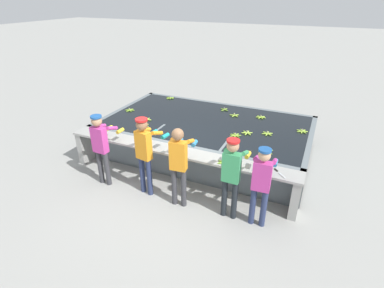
# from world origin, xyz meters

# --- Properties ---
(ground_plane) EXTENTS (80.00, 80.00, 0.00)m
(ground_plane) POSITION_xyz_m (0.00, 0.00, 0.00)
(ground_plane) COLOR #999993
(ground_plane) RESTS_ON ground
(wash_tank) EXTENTS (5.33, 3.13, 0.87)m
(wash_tank) POSITION_xyz_m (0.00, 2.01, 0.43)
(wash_tank) COLOR slate
(wash_tank) RESTS_ON ground
(work_ledge) EXTENTS (5.33, 0.45, 0.87)m
(work_ledge) POSITION_xyz_m (0.00, 0.23, 0.64)
(work_ledge) COLOR #9E9E99
(work_ledge) RESTS_ON ground
(worker_0) EXTENTS (0.42, 0.72, 1.65)m
(worker_0) POSITION_xyz_m (-1.48, -0.37, 1.00)
(worker_0) COLOR #38383D
(worker_0) RESTS_ON ground
(worker_1) EXTENTS (0.48, 0.75, 1.73)m
(worker_1) POSITION_xyz_m (-0.42, -0.30, 1.06)
(worker_1) COLOR navy
(worker_1) RESTS_ON ground
(worker_2) EXTENTS (0.45, 0.73, 1.70)m
(worker_2) POSITION_xyz_m (0.39, -0.37, 1.02)
(worker_2) COLOR #38383D
(worker_2) RESTS_ON ground
(worker_3) EXTENTS (0.41, 0.72, 1.65)m
(worker_3) POSITION_xyz_m (1.43, -0.30, 1.00)
(worker_3) COLOR #1E2328
(worker_3) RESTS_ON ground
(worker_4) EXTENTS (0.43, 0.72, 1.59)m
(worker_4) POSITION_xyz_m (1.97, -0.30, 0.96)
(worker_4) COLOR navy
(worker_4) RESTS_ON ground
(banana_bunch_floating_0) EXTENTS (0.24, 0.24, 0.08)m
(banana_bunch_floating_0) POSITION_xyz_m (1.84, 0.95, 0.89)
(banana_bunch_floating_0) COLOR #75A333
(banana_bunch_floating_0) RESTS_ON wash_tank
(banana_bunch_floating_1) EXTENTS (0.28, 0.27, 0.08)m
(banana_bunch_floating_1) POSITION_xyz_m (-1.47, 1.42, 0.89)
(banana_bunch_floating_1) COLOR #9EC642
(banana_bunch_floating_1) RESTS_ON wash_tank
(banana_bunch_floating_2) EXTENTS (0.27, 0.27, 0.08)m
(banana_bunch_floating_2) POSITION_xyz_m (0.17, 3.00, 0.89)
(banana_bunch_floating_2) COLOR #75A333
(banana_bunch_floating_2) RESTS_ON wash_tank
(banana_bunch_floating_3) EXTENTS (0.28, 0.28, 0.08)m
(banana_bunch_floating_3) POSITION_xyz_m (1.26, 2.85, 0.89)
(banana_bunch_floating_3) COLOR #93BC3D
(banana_bunch_floating_3) RESTS_ON wash_tank
(banana_bunch_floating_4) EXTENTS (0.27, 0.28, 0.08)m
(banana_bunch_floating_4) POSITION_xyz_m (0.57, 2.68, 0.89)
(banana_bunch_floating_4) COLOR #93BC3D
(banana_bunch_floating_4) RESTS_ON wash_tank
(banana_bunch_floating_5) EXTENTS (0.27, 0.28, 0.08)m
(banana_bunch_floating_5) POSITION_xyz_m (-1.31, 1.06, 0.89)
(banana_bunch_floating_5) COLOR #9EC642
(banana_bunch_floating_5) RESTS_ON wash_tank
(banana_bunch_floating_6) EXTENTS (0.26, 0.28, 0.08)m
(banana_bunch_floating_6) POSITION_xyz_m (1.64, 1.85, 0.89)
(banana_bunch_floating_6) COLOR #93BC3D
(banana_bunch_floating_6) RESTS_ON wash_tank
(banana_bunch_floating_7) EXTENTS (0.28, 0.27, 0.08)m
(banana_bunch_floating_7) POSITION_xyz_m (-1.76, 3.30, 0.89)
(banana_bunch_floating_7) COLOR #7FAD33
(banana_bunch_floating_7) RESTS_ON wash_tank
(banana_bunch_floating_8) EXTENTS (0.28, 0.28, 0.08)m
(banana_bunch_floating_8) POSITION_xyz_m (0.97, 1.44, 0.89)
(banana_bunch_floating_8) COLOR #7FAD33
(banana_bunch_floating_8) RESTS_ON wash_tank
(banana_bunch_floating_9) EXTENTS (0.27, 0.28, 0.08)m
(banana_bunch_floating_9) POSITION_xyz_m (1.19, 1.69, 0.89)
(banana_bunch_floating_9) COLOR #9EC642
(banana_bunch_floating_9) RESTS_ON wash_tank
(banana_bunch_floating_10) EXTENTS (0.28, 0.28, 0.08)m
(banana_bunch_floating_10) POSITION_xyz_m (2.38, 2.34, 0.89)
(banana_bunch_floating_10) COLOR #93BC3D
(banana_bunch_floating_10) RESTS_ON wash_tank
(banana_bunch_floating_11) EXTENTS (0.27, 0.28, 0.08)m
(banana_bunch_floating_11) POSITION_xyz_m (-2.29, 1.84, 0.89)
(banana_bunch_floating_11) COLOR #7FAD33
(banana_bunch_floating_11) RESTS_ON wash_tank
(banana_bunch_ledge_0) EXTENTS (0.28, 0.27, 0.08)m
(banana_bunch_ledge_0) POSITION_xyz_m (1.14, 0.13, 0.89)
(banana_bunch_ledge_0) COLOR #7FAD33
(banana_bunch_ledge_0) RESTS_ON work_ledge
(knife_0) EXTENTS (0.26, 0.27, 0.02)m
(knife_0) POSITION_xyz_m (2.18, 0.22, 0.88)
(knife_0) COLOR silver
(knife_0) RESTS_ON work_ledge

